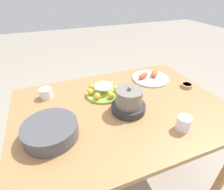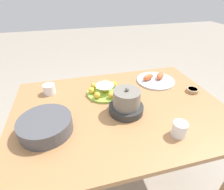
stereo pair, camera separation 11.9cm
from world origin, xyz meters
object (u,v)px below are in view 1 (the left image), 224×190
at_px(seafood_platter, 150,77).
at_px(warming_pot, 129,102).
at_px(dining_table, 121,117).
at_px(cake_plate, 103,91).
at_px(serving_bowl, 50,130).
at_px(cup_near, 46,93).
at_px(sauce_bowl, 187,85).
at_px(cup_far, 183,123).

distance_m(seafood_platter, warming_pot, 0.49).
bearing_deg(warming_pot, seafood_platter, -138.07).
distance_m(dining_table, cake_plate, 0.23).
distance_m(serving_bowl, cup_near, 0.40).
bearing_deg(cake_plate, seafood_platter, -169.55).
relative_size(sauce_bowl, warming_pot, 0.39).
bearing_deg(warming_pot, dining_table, -68.63).
bearing_deg(serving_bowl, cup_far, 163.29).
distance_m(dining_table, cup_far, 0.42).
xyz_separation_m(sauce_bowl, cup_near, (1.03, -0.24, 0.02)).
distance_m(cake_plate, warming_pot, 0.26).
relative_size(dining_table, cup_far, 16.74).
height_order(serving_bowl, seafood_platter, serving_bowl).
distance_m(dining_table, seafood_platter, 0.48).
bearing_deg(serving_bowl, warming_pot, -173.45).
distance_m(seafood_platter, cup_far, 0.60).
xyz_separation_m(sauce_bowl, cup_far, (0.35, 0.36, 0.03)).
height_order(dining_table, seafood_platter, seafood_platter).
relative_size(dining_table, serving_bowl, 4.83).
relative_size(serving_bowl, cup_far, 3.47).
relative_size(cake_plate, seafood_platter, 0.86).
bearing_deg(dining_table, serving_bowl, 13.92).
height_order(cake_plate, sauce_bowl, cake_plate).
bearing_deg(dining_table, cake_plate, -71.74).
bearing_deg(serving_bowl, seafood_platter, -155.65).
relative_size(cake_plate, cup_far, 3.18).
height_order(serving_bowl, warming_pot, warming_pot).
height_order(dining_table, cup_far, cup_far).
relative_size(cup_near, warming_pot, 0.40).
height_order(cup_far, warming_pot, warming_pot).
bearing_deg(cake_plate, dining_table, 108.26).
bearing_deg(sauce_bowl, cup_far, 46.32).
relative_size(seafood_platter, warming_pot, 1.42).
xyz_separation_m(dining_table, warming_pot, (-0.02, 0.06, 0.16)).
distance_m(cake_plate, seafood_platter, 0.45).
bearing_deg(dining_table, warming_pot, 111.37).
distance_m(serving_bowl, cup_far, 0.71).
bearing_deg(cup_near, serving_bowl, 89.85).
xyz_separation_m(dining_table, cup_far, (-0.23, 0.32, 0.14)).
bearing_deg(seafood_platter, cake_plate, 10.45).
relative_size(cup_near, cup_far, 1.04).
xyz_separation_m(cake_plate, warming_pot, (-0.08, 0.24, 0.04)).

